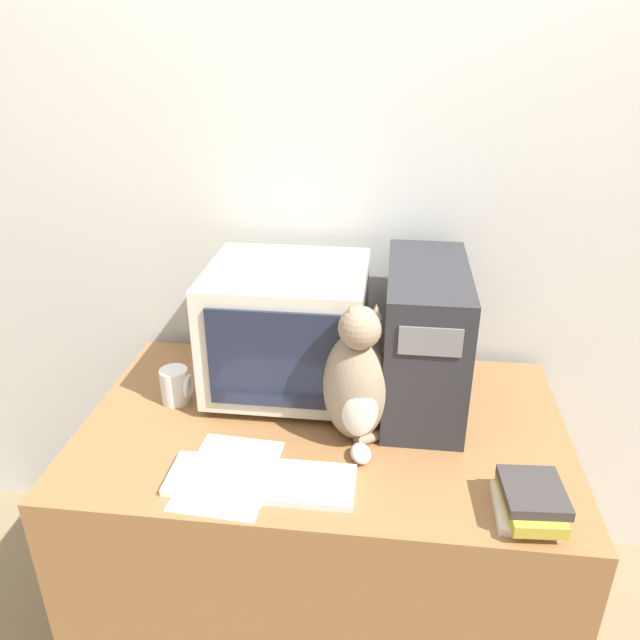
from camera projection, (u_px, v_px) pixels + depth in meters
wall_back at (342, 205)px, 1.93m from camera, size 7.00×0.05×2.50m
desk at (324, 528)px, 1.88m from camera, size 1.32×0.81×0.77m
crt_monitor at (287, 329)px, 1.79m from camera, size 0.44×0.41×0.38m
computer_tower at (424, 337)px, 1.73m from camera, size 0.22×0.49×0.41m
keyboard at (261, 480)px, 1.48m from camera, size 0.45×0.15×0.02m
cat at (357, 383)px, 1.59m from camera, size 0.26×0.26×0.39m
book_stack at (529, 501)px, 1.38m from camera, size 0.15×0.20×0.08m
pen at (236, 461)px, 1.56m from camera, size 0.14×0.02×0.01m
paper_sheet at (229, 474)px, 1.52m from camera, size 0.23×0.31×0.00m
mug at (176, 386)px, 1.79m from camera, size 0.09×0.08×0.10m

